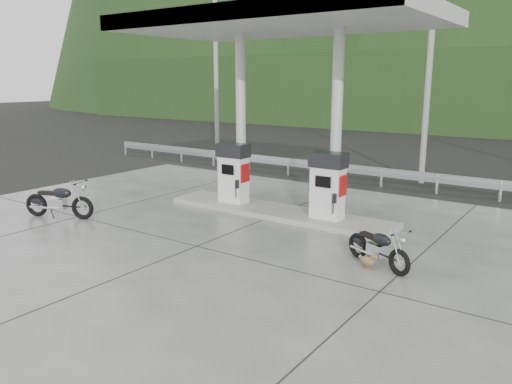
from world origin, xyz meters
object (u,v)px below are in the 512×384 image
Objects in this scene: motorcycle_left at (59,201)px; motorcycle_right at (378,248)px; duck at (367,261)px; gas_pump_right at (328,186)px; gas_pump_left at (233,173)px.

motorcycle_left reaches higher than motorcycle_right.
motorcycle_right reaches higher than duck.
gas_pump_left is at bearing 180.00° from gas_pump_right.
gas_pump_right is at bearing 8.24° from motorcycle_left.
motorcycle_left is 4.53× the size of duck.
motorcycle_left is (-3.26, -3.84, -0.58)m from gas_pump_left.
gas_pump_right is 1.09× the size of motorcycle_right.
motorcycle_left is at bearing -145.11° from motorcycle_right.
motorcycle_right is at bearing -12.31° from motorcycle_left.
motorcycle_left is at bearing -149.28° from gas_pump_right.
gas_pump_left is 0.91× the size of motorcycle_left.
duck is at bearing -89.53° from motorcycle_right.
motorcycle_left is 8.80m from duck.
motorcycle_left is at bearing -130.36° from gas_pump_left.
motorcycle_left reaches higher than duck.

